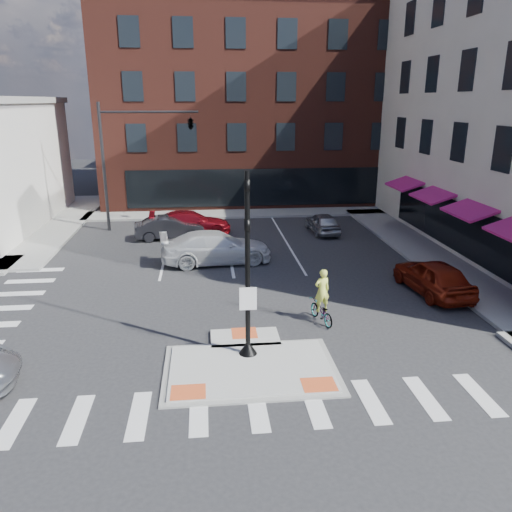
{
  "coord_description": "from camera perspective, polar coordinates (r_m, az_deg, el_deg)",
  "views": [
    {
      "loc": [
        -1.26,
        -14.25,
        8.07
      ],
      "look_at": [
        0.75,
        5.07,
        2.0
      ],
      "focal_mm": 35.0,
      "sensor_mm": 36.0,
      "label": 1
    }
  ],
  "objects": [
    {
      "name": "mast_arm_signal",
      "position": [
        32.38,
        -10.14,
        13.8
      ],
      "size": [
        6.1,
        2.24,
        8.0
      ],
      "color": "black",
      "rests_on": "ground"
    },
    {
      "name": "building_far_right",
      "position": [
        69.05,
        2.72,
        15.62
      ],
      "size": [
        12.0,
        12.0,
        12.0
      ],
      "primitive_type": "cube",
      "color": "brown",
      "rests_on": "ground"
    },
    {
      "name": "red_sedan",
      "position": [
        22.97,
        19.59,
        -2.24
      ],
      "size": [
        2.31,
        4.67,
        1.53
      ],
      "primitive_type": "imported",
      "rotation": [
        0.0,
        0.0,
        3.26
      ],
      "color": "maroon",
      "rests_on": "ground"
    },
    {
      "name": "bg_car_dark",
      "position": [
        30.79,
        -9.87,
        3.22
      ],
      "size": [
        4.32,
        1.98,
        1.37
      ],
      "primitive_type": "imported",
      "rotation": [
        0.0,
        0.0,
        1.7
      ],
      "color": "#26262B",
      "rests_on": "ground"
    },
    {
      "name": "cyclist",
      "position": [
        19.05,
        7.49,
        -5.52
      ],
      "size": [
        0.99,
        1.75,
        2.12
      ],
      "rotation": [
        0.0,
        0.0,
        3.4
      ],
      "color": "#3F3F44",
      "rests_on": "ground"
    },
    {
      "name": "sidewalk_n",
      "position": [
        37.36,
        0.76,
        5.0
      ],
      "size": [
        26.0,
        3.0,
        0.15
      ],
      "primitive_type": "cube",
      "color": "gray",
      "rests_on": "ground"
    },
    {
      "name": "building_far_left",
      "position": [
        66.38,
        -8.56,
        14.52
      ],
      "size": [
        10.0,
        12.0,
        10.0
      ],
      "primitive_type": "cube",
      "color": "slate",
      "rests_on": "ground"
    },
    {
      "name": "white_pickup",
      "position": [
        25.82,
        -4.57,
        0.99
      ],
      "size": [
        5.89,
        2.92,
        1.64
      ],
      "primitive_type": "imported",
      "rotation": [
        0.0,
        0.0,
        1.68
      ],
      "color": "white",
      "rests_on": "ground"
    },
    {
      "name": "ground",
      "position": [
        16.42,
        -0.79,
        -12.08
      ],
      "size": [
        120.0,
        120.0,
        0.0
      ],
      "primitive_type": "plane",
      "color": "#28282B",
      "rests_on": "ground"
    },
    {
      "name": "bg_car_red",
      "position": [
        31.63,
        -7.51,
        3.78
      ],
      "size": [
        5.14,
        2.37,
        1.46
      ],
      "primitive_type": "imported",
      "rotation": [
        0.0,
        0.0,
        1.64
      ],
      "color": "maroon",
      "rests_on": "ground"
    },
    {
      "name": "signal_pole",
      "position": [
        15.77,
        -0.96,
        -3.89
      ],
      "size": [
        0.6,
        0.6,
        5.98
      ],
      "color": "black",
      "rests_on": "refuge_island"
    },
    {
      "name": "building_n",
      "position": [
        46.44,
        -0.7,
        17.02
      ],
      "size": [
        24.4,
        18.4,
        15.5
      ],
      "color": "#55231A",
      "rests_on": "ground"
    },
    {
      "name": "bg_car_silver",
      "position": [
        32.02,
        7.63,
        3.79
      ],
      "size": [
        1.78,
        3.88,
        1.29
      ],
      "primitive_type": "imported",
      "rotation": [
        0.0,
        0.0,
        3.21
      ],
      "color": "#A8ABAF",
      "rests_on": "ground"
    },
    {
      "name": "refuge_island",
      "position": [
        16.17,
        -0.71,
        -12.37
      ],
      "size": [
        5.4,
        4.65,
        0.13
      ],
      "color": "gray",
      "rests_on": "ground"
    },
    {
      "name": "sidewalk_e",
      "position": [
        28.23,
        19.64,
        -0.13
      ],
      "size": [
        3.0,
        24.0,
        0.15
      ],
      "primitive_type": "cube",
      "color": "gray",
      "rests_on": "ground"
    }
  ]
}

